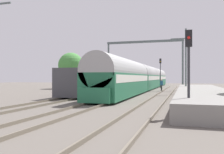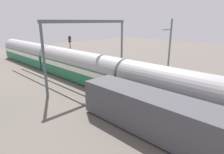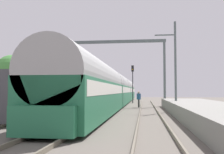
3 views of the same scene
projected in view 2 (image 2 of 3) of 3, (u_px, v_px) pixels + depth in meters
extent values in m
cube|color=#6D6455|center=(216.00, 152.00, 11.53)|extent=(0.08, 60.00, 0.16)
cube|color=#236B47|center=(203.00, 107.00, 14.78)|extent=(2.90, 16.00, 2.20)
cube|color=silver|center=(204.00, 100.00, 14.60)|extent=(2.93, 15.36, 0.64)
cylinder|color=#9D9D9D|center=(206.00, 92.00, 14.41)|extent=(2.84, 16.00, 2.84)
cube|color=#236B47|center=(79.00, 71.00, 25.75)|extent=(2.90, 16.00, 2.20)
cube|color=silver|center=(78.00, 66.00, 25.57)|extent=(2.93, 15.36, 0.64)
cylinder|color=#9D9D9D|center=(78.00, 61.00, 25.38)|extent=(2.84, 16.00, 2.84)
cube|color=#236B47|center=(28.00, 56.00, 36.72)|extent=(2.90, 16.00, 2.20)
cube|color=silver|center=(28.00, 52.00, 36.54)|extent=(2.93, 15.36, 0.64)
cylinder|color=#9D9D9D|center=(27.00, 49.00, 36.35)|extent=(2.84, 16.00, 2.84)
cube|color=#47474C|center=(160.00, 116.00, 13.01)|extent=(2.80, 13.00, 2.70)
cube|color=black|center=(159.00, 132.00, 13.38)|extent=(2.52, 11.96, 0.10)
cylinder|color=#2B2B2B|center=(121.00, 80.00, 24.59)|extent=(0.25, 0.25, 0.85)
cube|color=#285684|center=(121.00, 74.00, 24.37)|extent=(0.44, 0.46, 0.64)
sphere|color=tan|center=(121.00, 71.00, 24.25)|extent=(0.24, 0.24, 0.24)
cylinder|color=#2D2D33|center=(71.00, 57.00, 29.86)|extent=(0.14, 0.14, 4.59)
cube|color=black|center=(70.00, 39.00, 29.08)|extent=(0.36, 0.20, 0.90)
sphere|color=yellow|center=(70.00, 40.00, 29.04)|extent=(0.16, 0.16, 0.16)
cylinder|color=#535E5F|center=(44.00, 62.00, 19.28)|extent=(0.28, 0.28, 7.50)
cylinder|color=#535E5F|center=(122.00, 50.00, 27.42)|extent=(0.28, 0.28, 7.50)
cube|color=#535E5F|center=(89.00, 21.00, 22.24)|extent=(12.29, 0.24, 0.36)
cylinder|color=#535E5F|center=(169.00, 53.00, 22.76)|extent=(0.20, 0.20, 8.00)
cube|color=#535E5F|center=(167.00, 30.00, 21.34)|extent=(1.80, 0.10, 0.10)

